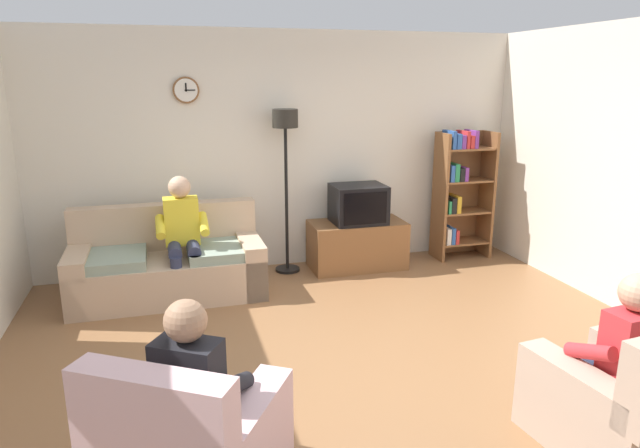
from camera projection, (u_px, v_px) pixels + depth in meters
The scene contains 12 objects.
ground_plane at pixel (357, 368), 4.33m from camera, with size 12.00×12.00×0.00m, color #8C603D.
back_wall_assembly at pixel (283, 151), 6.46m from camera, with size 6.20×0.17×2.70m.
couch at pixel (168, 266), 5.70m from camera, with size 1.91×0.91×0.90m.
tv_stand at pixel (357, 245), 6.55m from camera, with size 1.10×0.56×0.55m.
tv at pixel (358, 204), 6.41m from camera, with size 0.60×0.49×0.44m.
bookshelf at pixel (459, 190), 6.82m from camera, with size 0.68×0.36×1.58m.
floor_lamp at pixel (286, 146), 6.14m from camera, with size 0.28×0.28×1.85m.
armchair_near_window at pixel (194, 446), 2.96m from camera, with size 1.15×1.17×0.90m.
armchair_near_bookshelf at pixel (622, 406), 3.32m from camera, with size 0.90×0.97×0.90m.
person_on_couch at pixel (183, 231), 5.55m from camera, with size 0.51×0.54×1.24m.
person_in_left_armchair at pixel (198, 385), 2.96m from camera, with size 0.61×0.64×1.12m.
person_in_right_armchair at pixel (617, 351), 3.32m from camera, with size 0.55×0.57×1.12m.
Camera 1 is at (-1.32, -3.68, 2.19)m, focal length 31.32 mm.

